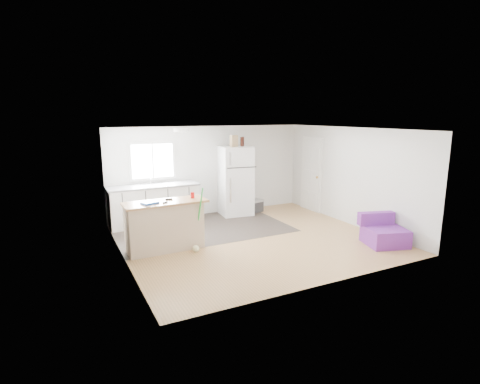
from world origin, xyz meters
The scene contains 19 objects.
room centered at (0.00, 0.00, 1.20)m, with size 5.51×5.01×2.41m.
vinyl_zone centered at (-0.73, 1.25, 0.00)m, with size 4.05×2.50×0.00m, color #322925.
window centered at (-1.55, 2.49, 1.55)m, with size 1.18×0.06×0.98m.
interior_door centered at (2.72, 1.55, 1.02)m, with size 0.11×0.92×2.10m.
ceiling_fixture centered at (-1.20, 1.20, 2.36)m, with size 0.30×0.30×0.07m, color white.
kitchen_cabinets centered at (-1.64, 2.16, 0.51)m, with size 2.23×0.70×1.28m.
peninsula centered at (-1.91, 0.22, 0.51)m, with size 1.65×0.66×1.01m.
refrigerator centered at (0.59, 2.10, 0.93)m, with size 0.90×0.86×1.86m.
cooler centered at (1.17, 2.06, 0.18)m, with size 0.52×0.41×0.35m.
purple_seat centered at (2.31, -1.53, 0.24)m, with size 0.97×0.95×0.65m.
cleaner_jug centered at (-1.64, 0.04, 0.12)m, with size 0.15×0.13×0.28m.
mop centered at (-1.37, -0.13, 0.23)m, with size 0.26×0.36×1.31m.
red_cup centered at (-1.29, 0.25, 1.07)m, with size 0.08×0.08×0.12m, color red.
blue_tray centered at (-2.20, 0.16, 1.03)m, with size 0.30×0.22×0.04m, color blue.
tool_a centered at (-1.78, 0.32, 1.02)m, with size 0.14×0.05×0.03m, color black.
tool_b centered at (-1.92, 0.08, 1.02)m, with size 0.10×0.04×0.03m, color black.
cardboard_box centered at (0.51, 2.02, 2.01)m, with size 0.20×0.10×0.30m, color tan.
bottle_left centered at (0.74, 2.02, 1.99)m, with size 0.07×0.07×0.25m, color #331109.
bottle_right centered at (0.82, 2.11, 1.99)m, with size 0.07×0.07×0.25m, color #331109.
Camera 1 is at (-3.80, -6.91, 2.70)m, focal length 28.00 mm.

